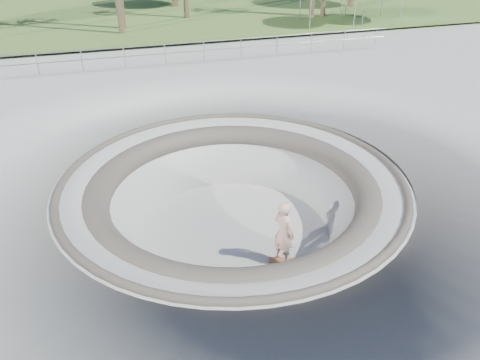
{
  "coord_description": "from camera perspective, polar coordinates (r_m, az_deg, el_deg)",
  "views": [
    {
      "loc": [
        -3.32,
        -11.52,
        6.88
      ],
      "look_at": [
        0.26,
        0.09,
        -0.1
      ],
      "focal_mm": 35.0,
      "sensor_mm": 36.0,
      "label": 1
    }
  ],
  "objects": [
    {
      "name": "ground",
      "position": [
        13.82,
        -0.92,
        0.03
      ],
      "size": [
        180.0,
        180.0,
        0.0
      ],
      "primitive_type": "plane",
      "color": "#A8A7A2",
      "rests_on": "ground"
    },
    {
      "name": "skate_bowl",
      "position": [
        14.82,
        -0.86,
        -6.12
      ],
      "size": [
        14.0,
        14.0,
        4.1
      ],
      "color": "#A8A7A2",
      "rests_on": "ground"
    },
    {
      "name": "distant_hills",
      "position": [
        70.44,
        -11.6,
        17.95
      ],
      "size": [
        103.2,
        45.0,
        28.6
      ],
      "color": "brown",
      "rests_on": "ground"
    },
    {
      "name": "safety_railing",
      "position": [
        24.54,
        -9.13,
        14.93
      ],
      "size": [
        25.0,
        0.06,
        1.03
      ],
      "color": "gray",
      "rests_on": "ground"
    },
    {
      "name": "skateboard",
      "position": [
        13.73,
        5.18,
        -9.69
      ],
      "size": [
        0.8,
        0.46,
        0.08
      ],
      "color": "brown",
      "rests_on": "ground"
    },
    {
      "name": "skater",
      "position": [
        13.12,
        5.37,
        -6.37
      ],
      "size": [
        0.71,
        0.83,
        1.94
      ],
      "primitive_type": "imported",
      "rotation": [
        0.0,
        0.0,
        2.0
      ],
      "color": "tan",
      "rests_on": "skateboard"
    }
  ]
}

